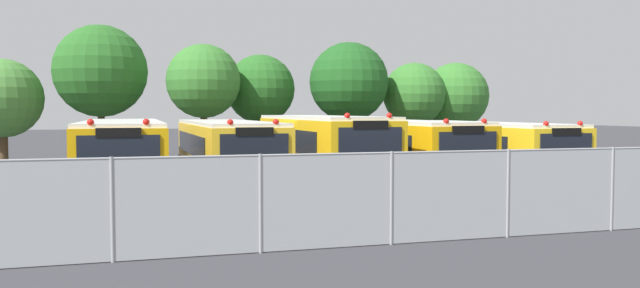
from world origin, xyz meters
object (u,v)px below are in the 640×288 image
traffic_cone (225,232)px  school_bus_1 (226,152)px  tree_1 (101,70)px  tree_4 (352,83)px  tree_3 (258,88)px  tree_6 (455,96)px  school_bus_4 (479,148)px  tree_2 (205,80)px  school_bus_0 (123,154)px  tree_5 (416,96)px  school_bus_3 (400,149)px  school_bus_2 (321,148)px  tree_0 (4,96)px

traffic_cone → school_bus_1: bearing=81.9°
tree_1 → tree_4: (12.57, -0.93, -0.51)m
school_bus_1 → tree_3: (3.20, 10.69, 2.64)m
tree_3 → tree_6: bearing=-2.5°
school_bus_4 → tree_2: size_ratio=1.77×
school_bus_0 → tree_1: (-1.14, 10.48, 3.44)m
tree_5 → school_bus_3: bearing=-117.9°
school_bus_2 → tree_5: 13.04m
tree_1 → tree_6: 19.16m
tree_5 → traffic_cone: (-13.13, -19.13, -3.34)m
school_bus_3 → tree_3: bearing=-73.3°
school_bus_3 → tree_2: tree_2 is taller
tree_4 → tree_1: bearing=175.8°
school_bus_1 → tree_6: 17.86m
school_bus_4 → tree_2: 13.65m
school_bus_4 → tree_5: tree_5 is taller
tree_1 → tree_3: 7.89m
tree_5 → school_bus_4: bearing=-99.4°
school_bus_3 → tree_0: bearing=-34.6°
school_bus_0 → school_bus_4: (13.73, 0.47, -0.06)m
tree_2 → tree_1: bearing=166.5°
school_bus_2 → tree_5: tree_5 is taller
school_bus_0 → tree_0: size_ratio=2.09×
school_bus_4 → tree_6: bearing=-113.9°
school_bus_2 → school_bus_4: size_ratio=0.94×
tree_0 → school_bus_0: bearing=-62.5°
tree_5 → tree_1: bearing=178.1°
tree_0 → tree_1: (4.32, -0.01, 1.30)m
school_bus_2 → tree_2: (-3.20, 9.14, 2.87)m
tree_4 → traffic_cone: size_ratio=10.09×
tree_0 → tree_1: tree_1 is taller
school_bus_2 → tree_6: tree_6 is taller
school_bus_0 → tree_6: size_ratio=1.98×
tree_3 → tree_1: bearing=-176.9°
tree_1 → traffic_cone: (3.31, -19.67, -4.51)m
school_bus_0 → tree_4: size_ratio=1.71×
tree_5 → school_bus_1: bearing=-140.5°
school_bus_1 → tree_2: tree_2 is taller
tree_2 → tree_6: tree_2 is taller
school_bus_0 → tree_6: bearing=-150.0°
school_bus_2 → traffic_cone: (-4.80, -9.34, -1.14)m
school_bus_4 → tree_6: tree_6 is taller
school_bus_1 → tree_6: bearing=-146.4°
traffic_cone → school_bus_3: bearing=49.8°
tree_0 → tree_6: (23.45, -0.09, 0.14)m
school_bus_0 → school_bus_1: bearing=-176.7°
tree_1 → traffic_cone: 20.44m
tree_0 → tree_1: size_ratio=0.75×
school_bus_3 → tree_3: tree_3 is taller
school_bus_1 → school_bus_4: 10.24m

